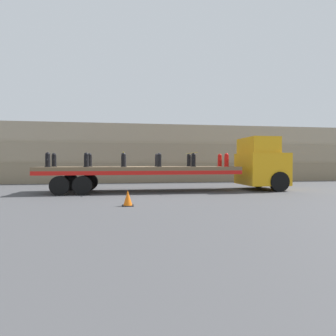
# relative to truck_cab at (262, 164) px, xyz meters

# --- Properties ---
(ground_plane) EXTENTS (120.00, 120.00, 0.00)m
(ground_plane) POSITION_rel_truck_cab_xyz_m (-7.00, 0.00, -1.49)
(ground_plane) COLOR #474749
(rock_cliff) EXTENTS (60.00, 3.30, 4.60)m
(rock_cliff) POSITION_rel_truck_cab_xyz_m (-7.00, 7.65, 0.81)
(rock_cliff) COLOR #84755B
(rock_cliff) RESTS_ON ground_plane
(truck_cab) EXTENTS (2.29, 2.65, 2.99)m
(truck_cab) POSITION_rel_truck_cab_xyz_m (0.00, 0.00, 0.00)
(truck_cab) COLOR orange
(truck_cab) RESTS_ON ground_plane
(flatbed_trailer) EXTENTS (10.46, 2.56, 1.35)m
(flatbed_trailer) POSITION_rel_truck_cab_xyz_m (-7.56, 0.00, -0.38)
(flatbed_trailer) COLOR brown
(flatbed_trailer) RESTS_ON ground_plane
(fire_hydrant_black_near_0) EXTENTS (0.30, 0.45, 0.74)m
(fire_hydrant_black_near_0) POSITION_rel_truck_cab_xyz_m (-11.63, -0.54, 0.21)
(fire_hydrant_black_near_0) COLOR black
(fire_hydrant_black_near_0) RESTS_ON flatbed_trailer
(fire_hydrant_black_far_0) EXTENTS (0.30, 0.45, 0.74)m
(fire_hydrant_black_far_0) POSITION_rel_truck_cab_xyz_m (-11.63, 0.54, 0.21)
(fire_hydrant_black_far_0) COLOR black
(fire_hydrant_black_far_0) RESTS_ON flatbed_trailer
(fire_hydrant_black_near_1) EXTENTS (0.30, 0.45, 0.74)m
(fire_hydrant_black_near_1) POSITION_rel_truck_cab_xyz_m (-9.78, -0.54, 0.21)
(fire_hydrant_black_near_1) COLOR black
(fire_hydrant_black_near_1) RESTS_ON flatbed_trailer
(fire_hydrant_black_far_1) EXTENTS (0.30, 0.45, 0.74)m
(fire_hydrant_black_far_1) POSITION_rel_truck_cab_xyz_m (-9.78, 0.54, 0.21)
(fire_hydrant_black_far_1) COLOR black
(fire_hydrant_black_far_1) RESTS_ON flatbed_trailer
(fire_hydrant_black_near_2) EXTENTS (0.30, 0.45, 0.74)m
(fire_hydrant_black_near_2) POSITION_rel_truck_cab_xyz_m (-7.93, -0.54, 0.21)
(fire_hydrant_black_near_2) COLOR black
(fire_hydrant_black_near_2) RESTS_ON flatbed_trailer
(fire_hydrant_black_far_2) EXTENTS (0.30, 0.45, 0.74)m
(fire_hydrant_black_far_2) POSITION_rel_truck_cab_xyz_m (-7.93, 0.54, 0.21)
(fire_hydrant_black_far_2) COLOR black
(fire_hydrant_black_far_2) RESTS_ON flatbed_trailer
(fire_hydrant_black_near_3) EXTENTS (0.30, 0.45, 0.74)m
(fire_hydrant_black_near_3) POSITION_rel_truck_cab_xyz_m (-6.07, -0.54, 0.21)
(fire_hydrant_black_near_3) COLOR black
(fire_hydrant_black_near_3) RESTS_ON flatbed_trailer
(fire_hydrant_black_far_3) EXTENTS (0.30, 0.45, 0.74)m
(fire_hydrant_black_far_3) POSITION_rel_truck_cab_xyz_m (-6.07, 0.54, 0.21)
(fire_hydrant_black_far_3) COLOR black
(fire_hydrant_black_far_3) RESTS_ON flatbed_trailer
(fire_hydrant_black_near_4) EXTENTS (0.30, 0.45, 0.74)m
(fire_hydrant_black_near_4) POSITION_rel_truck_cab_xyz_m (-4.22, -0.54, 0.21)
(fire_hydrant_black_near_4) COLOR black
(fire_hydrant_black_near_4) RESTS_ON flatbed_trailer
(fire_hydrant_black_far_4) EXTENTS (0.30, 0.45, 0.74)m
(fire_hydrant_black_far_4) POSITION_rel_truck_cab_xyz_m (-4.22, 0.54, 0.21)
(fire_hydrant_black_far_4) COLOR black
(fire_hydrant_black_far_4) RESTS_ON flatbed_trailer
(fire_hydrant_red_near_5) EXTENTS (0.30, 0.45, 0.74)m
(fire_hydrant_red_near_5) POSITION_rel_truck_cab_xyz_m (-2.37, -0.54, 0.21)
(fire_hydrant_red_near_5) COLOR red
(fire_hydrant_red_near_5) RESTS_ON flatbed_trailer
(fire_hydrant_red_far_5) EXTENTS (0.30, 0.45, 0.74)m
(fire_hydrant_red_far_5) POSITION_rel_truck_cab_xyz_m (-2.37, 0.54, 0.21)
(fire_hydrant_red_far_5) COLOR red
(fire_hydrant_red_far_5) RESTS_ON flatbed_trailer
(cargo_strap_rear) EXTENTS (0.05, 2.66, 0.01)m
(cargo_strap_rear) POSITION_rel_truck_cab_xyz_m (-7.93, 0.00, 0.60)
(cargo_strap_rear) COLOR yellow
(cargo_strap_rear) RESTS_ON fire_hydrant_black_near_2
(cargo_strap_middle) EXTENTS (0.05, 2.66, 0.01)m
(cargo_strap_middle) POSITION_rel_truck_cab_xyz_m (-4.22, 0.00, 0.60)
(cargo_strap_middle) COLOR yellow
(cargo_strap_middle) RESTS_ON fire_hydrant_black_near_4
(traffic_cone) EXTENTS (0.42, 0.42, 0.57)m
(traffic_cone) POSITION_rel_truck_cab_xyz_m (-7.68, -4.66, -1.21)
(traffic_cone) COLOR black
(traffic_cone) RESTS_ON ground_plane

